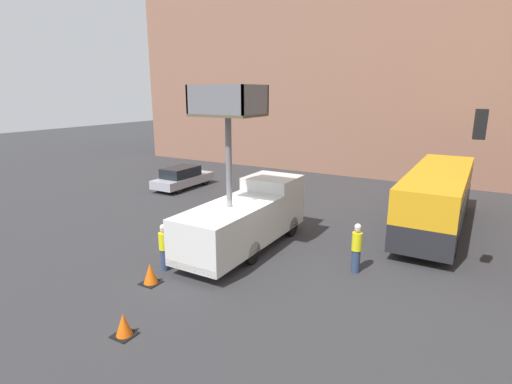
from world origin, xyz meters
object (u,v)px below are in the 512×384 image
(city_bus, at_px, (437,195))
(traffic_cone_mid_road, at_px, (124,325))
(traffic_cone_near_truck, at_px, (150,274))
(road_worker_directing, at_px, (357,248))
(parked_car_curbside, at_px, (182,177))
(utility_truck, at_px, (246,214))
(road_worker_near_truck, at_px, (164,247))

(city_bus, xyz_separation_m, traffic_cone_mid_road, (-6.39, -14.06, -1.43))
(city_bus, relative_size, traffic_cone_near_truck, 13.73)
(city_bus, xyz_separation_m, traffic_cone_near_truck, (-8.03, -11.36, -1.40))
(road_worker_directing, bearing_deg, parked_car_curbside, 64.90)
(utility_truck, bearing_deg, traffic_cone_mid_road, -86.73)
(road_worker_directing, xyz_separation_m, traffic_cone_mid_road, (-4.42, -7.31, -0.66))
(traffic_cone_near_truck, bearing_deg, road_worker_near_truck, 106.92)
(road_worker_near_truck, distance_m, road_worker_directing, 7.30)
(traffic_cone_near_truck, height_order, parked_car_curbside, parked_car_curbside)
(traffic_cone_near_truck, bearing_deg, road_worker_directing, 37.30)
(traffic_cone_mid_road, distance_m, parked_car_curbside, 17.73)
(traffic_cone_mid_road, relative_size, parked_car_curbside, 0.14)
(traffic_cone_near_truck, xyz_separation_m, traffic_cone_mid_road, (1.64, -2.69, -0.03))
(utility_truck, height_order, traffic_cone_mid_road, utility_truck)
(utility_truck, height_order, city_bus, utility_truck)
(utility_truck, xyz_separation_m, traffic_cone_mid_road, (0.42, -7.28, -1.23))
(city_bus, distance_m, road_worker_near_truck, 13.25)
(traffic_cone_mid_road, bearing_deg, city_bus, 65.56)
(traffic_cone_near_truck, xyz_separation_m, parked_car_curbside, (-8.55, 11.81, 0.41))
(utility_truck, distance_m, road_worker_near_truck, 3.85)
(utility_truck, relative_size, traffic_cone_near_truck, 9.73)
(utility_truck, distance_m, parked_car_curbside, 12.18)
(road_worker_directing, height_order, traffic_cone_near_truck, road_worker_directing)
(road_worker_directing, bearing_deg, road_worker_near_truck, 119.79)
(road_worker_near_truck, distance_m, traffic_cone_near_truck, 1.30)
(traffic_cone_near_truck, bearing_deg, parked_car_curbside, 125.90)
(road_worker_near_truck, bearing_deg, traffic_cone_near_truck, -173.36)
(city_bus, xyz_separation_m, parked_car_curbside, (-16.58, 0.45, -0.99))
(road_worker_directing, xyz_separation_m, traffic_cone_near_truck, (-6.06, -4.62, -0.62))
(city_bus, bearing_deg, utility_truck, 144.24)
(road_worker_near_truck, xyz_separation_m, parked_car_curbside, (-8.21, 10.70, -0.16))
(city_bus, distance_m, parked_car_curbside, 16.61)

